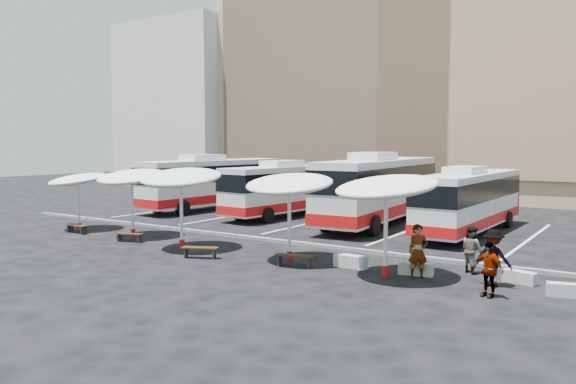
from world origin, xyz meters
The scene contains 26 objects.
ground centered at (0.00, 0.00, 0.00)m, with size 120.00×120.00×0.00m, color black.
sandstone_building centered at (0.00, 31.87, 12.63)m, with size 42.00×18.25×29.60m.
apartment_block centered at (-28.00, 28.00, 9.00)m, with size 14.00×14.00×18.00m, color silver.
curb_divider centered at (0.00, 0.50, 0.07)m, with size 34.00×0.25×0.15m, color black.
bay_lines centered at (0.00, 8.00, 0.01)m, with size 24.15×12.00×0.01m.
bus_0 centered at (-9.79, 9.43, 2.02)m, with size 3.55×12.59×3.95m.
bus_1 centered at (-2.98, 9.42, 1.86)m, with size 3.49×11.67×3.65m.
bus_2 centered at (3.50, 9.07, 2.17)m, with size 3.69×13.52×4.25m.
bus_3 centered at (8.97, 8.35, 1.83)m, with size 2.85×11.32×3.58m.
sunshade_0 centered at (-9.36, -2.26, 2.76)m, with size 4.01×4.04×3.25m.
sunshade_1 centered at (-5.03, -2.22, 3.04)m, with size 3.89×3.93×3.58m.
sunshade_2 centered at (-0.61, -3.24, 3.21)m, with size 4.54×4.57×3.78m.
sunshade_3 centered at (4.93, -2.80, 3.13)m, with size 3.90×3.94×3.68m.
sunshade_4 centered at (9.27, -3.19, 3.22)m, with size 4.70×4.73×3.79m.
wood_bench_0 centered at (-8.35, -3.16, 0.34)m, with size 1.46×0.42×0.45m.
wood_bench_1 centered at (-3.97, -3.37, 0.32)m, with size 1.41×0.77×0.42m.
wood_bench_2 centered at (1.51, -4.36, 0.36)m, with size 1.55×1.01×0.47m.
wood_bench_3 centered at (5.66, -3.55, 0.36)m, with size 1.57×0.73×0.47m.
conc_bench_0 centered at (7.52, -2.47, 0.24)m, with size 1.30×0.43×0.49m, color #9A9A94.
conc_bench_1 centered at (10.06, -2.25, 0.23)m, with size 1.23×0.41×0.46m, color #9A9A94.
conc_bench_2 centered at (13.43, -1.41, 0.21)m, with size 1.12×0.37×0.42m, color #9A9A94.
conc_bench_3 centered at (15.00, -2.42, 0.21)m, with size 1.12×0.37×0.42m, color #9A9A94.
passenger_0 centered at (10.29, -2.70, 0.96)m, with size 0.70×0.46×1.93m, color black.
passenger_1 centered at (11.64, -0.79, 0.87)m, with size 0.84×0.66×1.74m, color black.
passenger_2 centered at (12.96, -3.78, 0.87)m, with size 1.01×0.42×1.73m, color black.
passenger_3 centered at (12.77, -2.37, 0.96)m, with size 1.24×0.72×1.93m, color black.
Camera 1 is at (17.26, -21.43, 4.77)m, focal length 35.00 mm.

